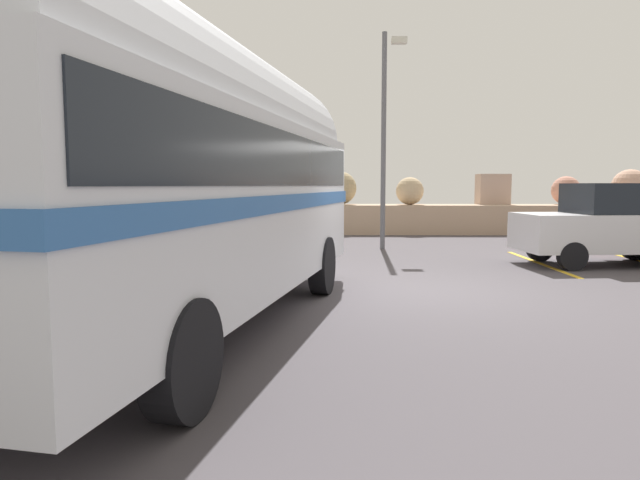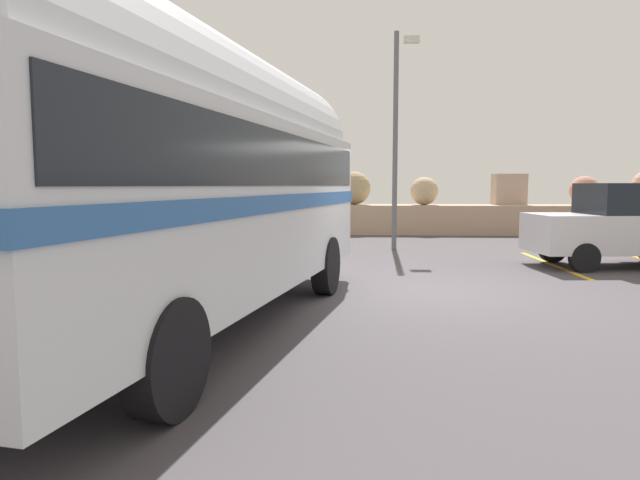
{
  "view_description": "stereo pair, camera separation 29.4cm",
  "coord_description": "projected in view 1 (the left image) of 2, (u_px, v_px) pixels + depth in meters",
  "views": [
    {
      "loc": [
        -1.47,
        -9.63,
        1.84
      ],
      "look_at": [
        -1.59,
        -1.97,
        1.09
      ],
      "focal_mm": 31.67,
      "sensor_mm": 36.0,
      "label": 1
    },
    {
      "loc": [
        -1.18,
        -9.62,
        1.84
      ],
      "look_at": [
        -1.59,
        -1.97,
        1.09
      ],
      "focal_mm": 31.67,
      "sensor_mm": 36.0,
      "label": 2
    }
  ],
  "objects": [
    {
      "name": "parked_car_nearest",
      "position": [
        613.0,
        223.0,
        12.78
      ],
      "size": [
        4.22,
        2.03,
        1.86
      ],
      "rotation": [
        0.0,
        0.0,
        1.65
      ],
      "color": "black",
      "rests_on": "ground"
    },
    {
      "name": "ground",
      "position": [
        414.0,
        291.0,
        9.74
      ],
      "size": [
        32.0,
        26.0,
        0.02
      ],
      "color": "#484348"
    },
    {
      "name": "lamp_post",
      "position": [
        386.0,
        128.0,
        15.91
      ],
      "size": [
        0.76,
        0.72,
        6.06
      ],
      "color": "#5B5B60",
      "rests_on": "ground"
    },
    {
      "name": "vintage_coach",
      "position": [
        192.0,
        168.0,
        6.95
      ],
      "size": [
        4.04,
        8.89,
        3.7
      ],
      "rotation": [
        0.0,
        0.0,
        -0.19
      ],
      "color": "black",
      "rests_on": "ground"
    },
    {
      "name": "breakwater",
      "position": [
        367.0,
        214.0,
        21.43
      ],
      "size": [
        31.36,
        2.25,
        2.45
      ],
      "color": "tan",
      "rests_on": "ground"
    }
  ]
}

